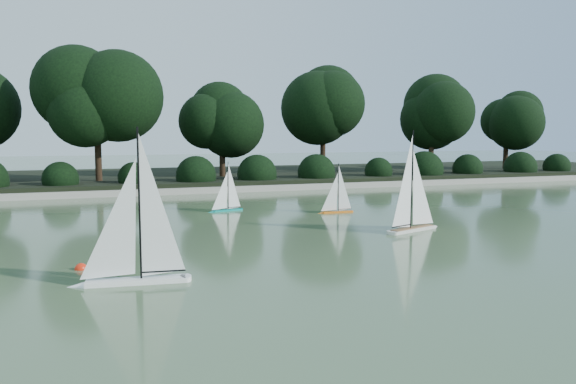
{
  "coord_description": "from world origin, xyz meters",
  "views": [
    {
      "loc": [
        -3.24,
        -7.3,
        1.76
      ],
      "look_at": [
        0.13,
        2.23,
        0.7
      ],
      "focal_mm": 35.0,
      "sensor_mm": 36.0,
      "label": 1
    }
  ],
  "objects_px": {
    "sailboat_white_b": "(416,214)",
    "race_buoy": "(81,269)",
    "sailboat_orange": "(334,205)",
    "sailboat_teal": "(224,203)",
    "sailboat_white_a": "(126,258)"
  },
  "relations": [
    {
      "from": "sailboat_white_b",
      "to": "race_buoy",
      "type": "xyz_separation_m",
      "value": [
        -5.72,
        -1.11,
        -0.3
      ]
    },
    {
      "from": "sailboat_orange",
      "to": "race_buoy",
      "type": "distance_m",
      "value": 6.39
    },
    {
      "from": "sailboat_teal",
      "to": "race_buoy",
      "type": "height_order",
      "value": "sailboat_teal"
    },
    {
      "from": "sailboat_orange",
      "to": "sailboat_teal",
      "type": "relative_size",
      "value": 0.98
    },
    {
      "from": "sailboat_orange",
      "to": "sailboat_teal",
      "type": "bearing_deg",
      "value": 154.69
    },
    {
      "from": "sailboat_orange",
      "to": "sailboat_white_b",
      "type": "bearing_deg",
      "value": -79.34
    },
    {
      "from": "sailboat_white_b",
      "to": "sailboat_orange",
      "type": "distance_m",
      "value": 2.6
    },
    {
      "from": "sailboat_white_a",
      "to": "sailboat_white_b",
      "type": "xyz_separation_m",
      "value": [
        5.2,
        2.04,
        -0.01
      ]
    },
    {
      "from": "race_buoy",
      "to": "sailboat_teal",
      "type": "bearing_deg",
      "value": 57.58
    },
    {
      "from": "sailboat_teal",
      "to": "race_buoy",
      "type": "distance_m",
      "value": 5.59
    },
    {
      "from": "race_buoy",
      "to": "sailboat_white_a",
      "type": "bearing_deg",
      "value": -60.9
    },
    {
      "from": "sailboat_white_a",
      "to": "race_buoy",
      "type": "distance_m",
      "value": 1.11
    },
    {
      "from": "sailboat_white_a",
      "to": "sailboat_teal",
      "type": "bearing_deg",
      "value": 66.32
    },
    {
      "from": "sailboat_white_b",
      "to": "sailboat_orange",
      "type": "relative_size",
      "value": 1.65
    },
    {
      "from": "sailboat_white_b",
      "to": "sailboat_teal",
      "type": "distance_m",
      "value": 4.53
    }
  ]
}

